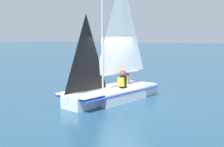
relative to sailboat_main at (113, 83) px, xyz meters
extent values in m
plane|color=navy|center=(0.01, 0.05, -0.66)|extent=(260.00, 260.00, 0.00)
cube|color=silver|center=(0.01, 0.05, -0.43)|extent=(2.06, 2.69, 0.46)
cube|color=silver|center=(0.32, 1.75, -0.43)|extent=(1.07, 1.17, 0.46)
cube|color=silver|center=(-0.30, -1.65, -0.43)|extent=(1.56, 1.25, 0.46)
cube|color=blue|center=(0.01, 0.05, -0.28)|extent=(2.42, 4.57, 0.05)
cube|color=silver|center=(0.23, 1.25, -0.18)|extent=(1.85, 2.23, 0.04)
cylinder|color=#B7B7BC|center=(0.11, 0.60, 2.14)|extent=(0.08, 0.08, 4.68)
cylinder|color=#B7B7BC|center=(-0.10, -0.54, 0.37)|extent=(0.49, 2.30, 0.07)
pyramid|color=white|center=(-0.10, -0.54, 2.38)|extent=(0.45, 2.18, 3.96)
pyramid|color=black|center=(0.26, 1.42, 1.28)|extent=(0.32, 1.48, 2.76)
cube|color=black|center=(-0.40, -2.20, -0.50)|extent=(0.04, 0.08, 0.32)
cube|color=black|center=(-0.32, -0.24, -0.43)|extent=(0.29, 0.32, 0.45)
cylinder|color=black|center=(-0.32, -0.24, 0.05)|extent=(0.35, 0.35, 0.50)
cube|color=yellow|center=(-0.32, -0.24, 0.07)|extent=(0.32, 0.38, 0.35)
sphere|color=brown|center=(-0.32, -0.24, 0.40)|extent=(0.22, 0.22, 0.22)
cylinder|color=red|center=(-0.32, -0.24, 0.48)|extent=(0.24, 0.24, 0.06)
cube|color=black|center=(-0.01, -1.06, -0.43)|extent=(0.29, 0.32, 0.45)
cylinder|color=blue|center=(-0.01, -1.06, 0.05)|extent=(0.35, 0.35, 0.50)
cube|color=orange|center=(-0.01, -1.06, 0.07)|extent=(0.32, 0.38, 0.35)
sphere|color=tan|center=(-0.01, -1.06, 0.40)|extent=(0.22, 0.22, 0.22)
cylinder|color=black|center=(-0.01, -1.06, 0.48)|extent=(0.24, 0.24, 0.06)
camera|label=1|loc=(-5.64, 9.52, 1.80)|focal=45.00mm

